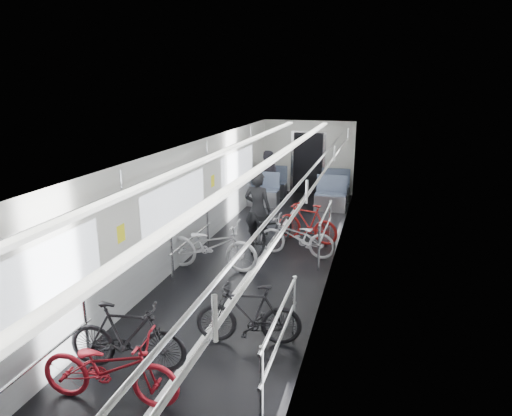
{
  "coord_description": "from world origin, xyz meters",
  "views": [
    {
      "loc": [
        2.33,
        -7.88,
        3.62
      ],
      "look_at": [
        0.0,
        0.52,
        1.19
      ],
      "focal_mm": 32.0,
      "sensor_mm": 36.0,
      "label": 1
    }
  ],
  "objects_px": {
    "person_standing": "(258,209)",
    "bike_right_far": "(307,223)",
    "bike_left_near": "(110,368)",
    "bike_right_mid": "(297,237)",
    "bike_left_far": "(211,245)",
    "bike_right_near": "(249,314)",
    "bike_aisle": "(273,229)",
    "person_seated": "(267,176)",
    "bike_left_mid": "(127,337)"
  },
  "relations": [
    {
      "from": "bike_left_near",
      "to": "person_seated",
      "type": "distance_m",
      "value": 9.61
    },
    {
      "from": "bike_left_near",
      "to": "bike_right_far",
      "type": "bearing_deg",
      "value": -17.05
    },
    {
      "from": "bike_left_far",
      "to": "bike_right_mid",
      "type": "xyz_separation_m",
      "value": [
        1.5,
        1.15,
        -0.07
      ]
    },
    {
      "from": "person_standing",
      "to": "bike_right_far",
      "type": "bearing_deg",
      "value": -140.67
    },
    {
      "from": "bike_right_mid",
      "to": "bike_right_far",
      "type": "distance_m",
      "value": 0.98
    },
    {
      "from": "bike_right_mid",
      "to": "bike_left_near",
      "type": "bearing_deg",
      "value": -9.31
    },
    {
      "from": "person_seated",
      "to": "bike_right_far",
      "type": "bearing_deg",
      "value": 110.57
    },
    {
      "from": "bike_left_near",
      "to": "person_standing",
      "type": "bearing_deg",
      "value": -7.79
    },
    {
      "from": "bike_left_mid",
      "to": "person_seated",
      "type": "relative_size",
      "value": 0.99
    },
    {
      "from": "bike_left_near",
      "to": "bike_right_far",
      "type": "distance_m",
      "value": 6.24
    },
    {
      "from": "bike_right_mid",
      "to": "person_standing",
      "type": "relative_size",
      "value": 0.95
    },
    {
      "from": "bike_left_far",
      "to": "person_standing",
      "type": "distance_m",
      "value": 1.66
    },
    {
      "from": "bike_right_mid",
      "to": "person_seated",
      "type": "distance_m",
      "value": 4.82
    },
    {
      "from": "bike_left_near",
      "to": "bike_right_mid",
      "type": "relative_size",
      "value": 1.03
    },
    {
      "from": "bike_left_near",
      "to": "bike_right_mid",
      "type": "distance_m",
      "value": 5.27
    },
    {
      "from": "bike_left_far",
      "to": "bike_right_far",
      "type": "bearing_deg",
      "value": -38.29
    },
    {
      "from": "bike_aisle",
      "to": "person_standing",
      "type": "bearing_deg",
      "value": -178.25
    },
    {
      "from": "bike_aisle",
      "to": "bike_right_mid",
      "type": "bearing_deg",
      "value": -8.34
    },
    {
      "from": "bike_right_near",
      "to": "bike_left_far",
      "type": "bearing_deg",
      "value": -158.56
    },
    {
      "from": "bike_left_mid",
      "to": "person_standing",
      "type": "distance_m",
      "value": 4.94
    },
    {
      "from": "bike_left_far",
      "to": "bike_right_near",
      "type": "distance_m",
      "value": 2.78
    },
    {
      "from": "bike_aisle",
      "to": "bike_right_far",
      "type": "bearing_deg",
      "value": 63.45
    },
    {
      "from": "bike_right_mid",
      "to": "person_seated",
      "type": "bearing_deg",
      "value": -154.02
    },
    {
      "from": "bike_right_near",
      "to": "person_seated",
      "type": "bearing_deg",
      "value": -178.03
    },
    {
      "from": "bike_left_near",
      "to": "bike_right_near",
      "type": "distance_m",
      "value": 2.0
    },
    {
      "from": "bike_left_mid",
      "to": "bike_right_far",
      "type": "height_order",
      "value": "bike_left_mid"
    },
    {
      "from": "bike_left_far",
      "to": "bike_aisle",
      "type": "height_order",
      "value": "bike_left_far"
    },
    {
      "from": "bike_aisle",
      "to": "person_seated",
      "type": "relative_size",
      "value": 1.14
    },
    {
      "from": "bike_left_mid",
      "to": "bike_right_mid",
      "type": "relative_size",
      "value": 0.95
    },
    {
      "from": "bike_left_near",
      "to": "person_standing",
      "type": "relative_size",
      "value": 0.98
    },
    {
      "from": "bike_left_near",
      "to": "bike_right_far",
      "type": "height_order",
      "value": "bike_right_far"
    },
    {
      "from": "bike_left_mid",
      "to": "bike_left_far",
      "type": "distance_m",
      "value": 3.38
    },
    {
      "from": "bike_left_mid",
      "to": "bike_right_mid",
      "type": "distance_m",
      "value": 4.73
    },
    {
      "from": "person_standing",
      "to": "person_seated",
      "type": "height_order",
      "value": "person_standing"
    },
    {
      "from": "bike_left_far",
      "to": "bike_aisle",
      "type": "xyz_separation_m",
      "value": [
        0.91,
        1.43,
        -0.03
      ]
    },
    {
      "from": "bike_left_mid",
      "to": "bike_aisle",
      "type": "height_order",
      "value": "bike_aisle"
    },
    {
      "from": "bike_aisle",
      "to": "person_standing",
      "type": "relative_size",
      "value": 1.04
    },
    {
      "from": "bike_left_near",
      "to": "bike_right_near",
      "type": "bearing_deg",
      "value": -41.64
    },
    {
      "from": "bike_left_mid",
      "to": "bike_right_near",
      "type": "bearing_deg",
      "value": -60.18
    },
    {
      "from": "bike_left_far",
      "to": "person_seated",
      "type": "xyz_separation_m",
      "value": [
        -0.28,
        5.61,
        0.29
      ]
    },
    {
      "from": "bike_right_far",
      "to": "person_standing",
      "type": "distance_m",
      "value": 1.26
    },
    {
      "from": "bike_left_mid",
      "to": "person_seated",
      "type": "height_order",
      "value": "person_seated"
    },
    {
      "from": "bike_right_mid",
      "to": "bike_right_far",
      "type": "bearing_deg",
      "value": -179.88
    },
    {
      "from": "bike_right_far",
      "to": "bike_left_far",
      "type": "bearing_deg",
      "value": -18.77
    },
    {
      "from": "bike_right_near",
      "to": "bike_right_mid",
      "type": "bearing_deg",
      "value": 169.03
    },
    {
      "from": "bike_left_near",
      "to": "person_standing",
      "type": "height_order",
      "value": "person_standing"
    },
    {
      "from": "bike_left_far",
      "to": "person_standing",
      "type": "bearing_deg",
      "value": -21.27
    },
    {
      "from": "bike_right_near",
      "to": "bike_right_far",
      "type": "xyz_separation_m",
      "value": [
        0.1,
        4.5,
        0.0
      ]
    },
    {
      "from": "person_standing",
      "to": "bike_left_near",
      "type": "bearing_deg",
      "value": 96.4
    },
    {
      "from": "bike_left_near",
      "to": "bike_aisle",
      "type": "distance_m",
      "value": 5.44
    }
  ]
}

